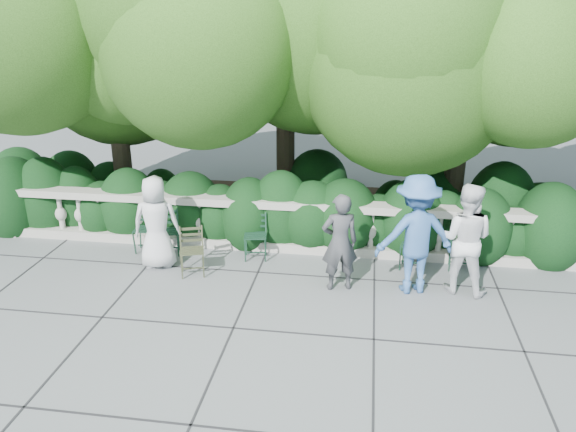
# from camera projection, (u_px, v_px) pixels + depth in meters

# --- Properties ---
(ground) EXTENTS (90.00, 90.00, 0.00)m
(ground) POSITION_uv_depth(u_px,v_px,m) (279.00, 297.00, 8.91)
(ground) COLOR #5A5E63
(ground) RESTS_ON ground
(balustrade) EXTENTS (12.00, 0.44, 1.00)m
(balustrade) POSITION_uv_depth(u_px,v_px,m) (294.00, 227.00, 10.40)
(balustrade) COLOR #9E998E
(balustrade) RESTS_ON ground
(shrub_hedge) EXTENTS (15.00, 2.60, 1.70)m
(shrub_hedge) POSITION_uv_depth(u_px,v_px,m) (302.00, 227.00, 11.68)
(shrub_hedge) COLOR black
(shrub_hedge) RESTS_ON ground
(tree_canopy) EXTENTS (15.04, 6.52, 6.78)m
(tree_canopy) POSITION_uv_depth(u_px,v_px,m) (342.00, 27.00, 10.36)
(tree_canopy) COLOR #3F3023
(tree_canopy) RESTS_ON ground
(chair_b) EXTENTS (0.56, 0.59, 0.84)m
(chair_b) POSITION_uv_depth(u_px,v_px,m) (169.00, 257.00, 10.31)
(chair_b) COLOR black
(chair_b) RESTS_ON ground
(chair_c) EXTENTS (0.47, 0.51, 0.84)m
(chair_c) POSITION_uv_depth(u_px,v_px,m) (146.00, 254.00, 10.42)
(chair_c) COLOR black
(chair_c) RESTS_ON ground
(chair_d) EXTENTS (0.51, 0.54, 0.84)m
(chair_d) POSITION_uv_depth(u_px,v_px,m) (255.00, 262.00, 10.12)
(chair_d) COLOR black
(chair_d) RESTS_ON ground
(chair_e) EXTENTS (0.49, 0.53, 0.84)m
(chair_e) POSITION_uv_depth(u_px,v_px,m) (459.00, 273.00, 9.71)
(chair_e) COLOR black
(chair_e) RESTS_ON ground
(chair_f) EXTENTS (0.54, 0.57, 0.84)m
(chair_f) POSITION_uv_depth(u_px,v_px,m) (410.00, 272.00, 9.73)
(chair_f) COLOR black
(chair_f) RESTS_ON ground
(chair_weathered) EXTENTS (0.56, 0.59, 0.84)m
(chair_weathered) POSITION_uv_depth(u_px,v_px,m) (193.00, 278.00, 9.51)
(chair_weathered) COLOR black
(chair_weathered) RESTS_ON ground
(person_businessman) EXTENTS (0.89, 0.66, 1.65)m
(person_businessman) POSITION_uv_depth(u_px,v_px,m) (156.00, 222.00, 9.67)
(person_businessman) COLOR silver
(person_businessman) RESTS_ON ground
(person_woman_grey) EXTENTS (0.68, 0.54, 1.62)m
(person_woman_grey) POSITION_uv_depth(u_px,v_px,m) (340.00, 242.00, 8.91)
(person_woman_grey) COLOR #3B3C40
(person_woman_grey) RESTS_ON ground
(person_casual_man) EXTENTS (1.03, 0.90, 1.81)m
(person_casual_man) POSITION_uv_depth(u_px,v_px,m) (465.00, 239.00, 8.81)
(person_casual_man) COLOR white
(person_casual_man) RESTS_ON ground
(person_older_blue) EXTENTS (1.40, 1.03, 1.95)m
(person_older_blue) POSITION_uv_depth(u_px,v_px,m) (416.00, 235.00, 8.79)
(person_older_blue) COLOR #3662A4
(person_older_blue) RESTS_ON ground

